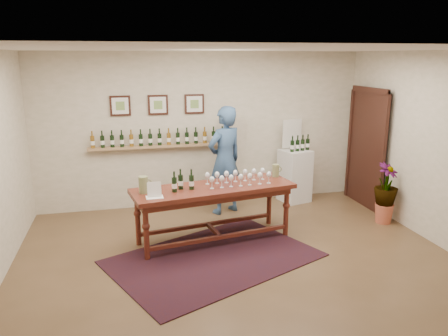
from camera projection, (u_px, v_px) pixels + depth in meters
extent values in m
plane|color=brown|center=(237.00, 259.00, 6.00)|extent=(6.00, 6.00, 0.00)
plane|color=beige|center=(203.00, 130.00, 8.01)|extent=(6.00, 0.00, 6.00)
plane|color=beige|center=(325.00, 235.00, 3.30)|extent=(6.00, 0.00, 6.00)
plane|color=beige|center=(438.00, 149.00, 6.33)|extent=(0.00, 5.00, 5.00)
plane|color=silver|center=(239.00, 49.00, 5.31)|extent=(6.00, 6.00, 0.00)
cube|color=tan|center=(160.00, 146.00, 7.81)|extent=(2.50, 0.16, 0.04)
cube|color=black|center=(368.00, 150.00, 8.00)|extent=(0.10, 1.00, 2.10)
cube|color=black|center=(366.00, 150.00, 7.99)|extent=(0.04, 1.12, 2.22)
cube|color=black|center=(120.00, 106.00, 7.54)|extent=(0.35, 0.03, 0.35)
cube|color=white|center=(120.00, 106.00, 7.53)|extent=(0.28, 0.01, 0.28)
cube|color=#799D4E|center=(120.00, 106.00, 7.52)|extent=(0.15, 0.00, 0.15)
cube|color=black|center=(158.00, 105.00, 7.69)|extent=(0.35, 0.03, 0.35)
cube|color=white|center=(158.00, 105.00, 7.67)|extent=(0.28, 0.01, 0.28)
cube|color=#799D4E|center=(158.00, 105.00, 7.67)|extent=(0.15, 0.00, 0.15)
cube|color=black|center=(194.00, 104.00, 7.84)|extent=(0.35, 0.03, 0.35)
cube|color=white|center=(195.00, 104.00, 7.82)|extent=(0.28, 0.01, 0.28)
cube|color=#799D4E|center=(195.00, 104.00, 7.81)|extent=(0.15, 0.00, 0.15)
cube|color=#46140C|center=(214.00, 258.00, 6.02)|extent=(3.20, 2.75, 0.01)
cube|color=#4E1F13|center=(214.00, 188.00, 6.44)|extent=(2.49, 1.15, 0.07)
cube|color=#4E1F13|center=(214.00, 193.00, 6.46)|extent=(2.34, 1.00, 0.11)
cylinder|color=#4E1F13|center=(146.00, 233.00, 5.90)|extent=(0.09, 0.09, 0.78)
cylinder|color=#4E1F13|center=(286.00, 212.00, 6.71)|extent=(0.09, 0.09, 0.78)
cylinder|color=#4E1F13|center=(138.00, 220.00, 6.38)|extent=(0.09, 0.09, 0.78)
cylinder|color=#4E1F13|center=(269.00, 201.00, 7.20)|extent=(0.09, 0.09, 0.78)
cube|color=#4E1F13|center=(221.00, 237.00, 6.36)|extent=(2.16, 0.41, 0.05)
cube|color=#4E1F13|center=(208.00, 224.00, 6.85)|extent=(2.16, 0.41, 0.05)
cube|color=#4E1F13|center=(214.00, 230.00, 6.61)|extent=(0.14, 0.55, 0.05)
cube|color=white|center=(154.00, 190.00, 5.92)|extent=(0.23, 0.17, 0.21)
cube|color=silver|center=(295.00, 176.00, 8.34)|extent=(0.61, 0.61, 0.99)
cube|color=white|center=(292.00, 133.00, 8.30)|extent=(0.42, 0.13, 0.59)
cone|color=#BC593E|center=(384.00, 213.00, 7.30)|extent=(0.30, 0.30, 0.32)
imported|color=#153316|center=(386.00, 188.00, 7.19)|extent=(0.64, 0.64, 0.56)
imported|color=#325077|center=(225.00, 160.00, 7.60)|extent=(0.82, 0.70, 1.90)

